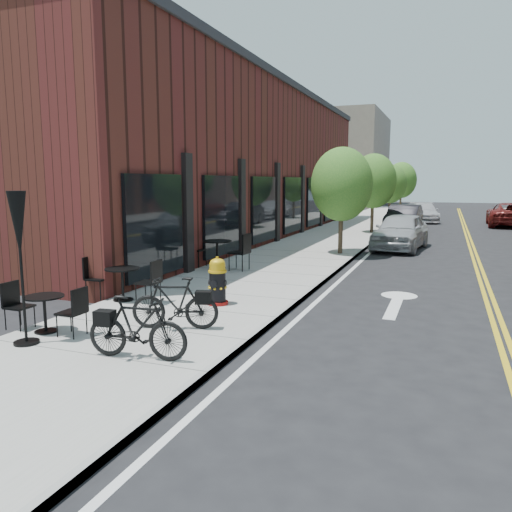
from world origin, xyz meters
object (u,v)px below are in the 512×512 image
at_px(parked_car_a, 400,231).
at_px(parked_car_c, 423,212).
at_px(bicycle_right, 137,328).
at_px(patio_umbrella, 19,235).
at_px(fire_hydrant, 218,282).
at_px(bistro_set_c, 217,250).
at_px(bicycle_left, 175,303).
at_px(bistro_set_a, 45,308).
at_px(bistro_set_b, 122,279).
at_px(parked_car_b, 404,219).
at_px(parked_car_far, 509,215).

xyz_separation_m(parked_car_a, parked_car_c, (0.22, 14.57, -0.09)).
xyz_separation_m(bicycle_right, patio_umbrella, (-2.09, -0.06, 1.29)).
height_order(fire_hydrant, parked_car_c, parked_car_c).
bearing_deg(bistro_set_c, bicycle_left, -66.28).
relative_size(bistro_set_a, bistro_set_b, 0.89).
bearing_deg(bicycle_right, bistro_set_c, 9.61).
distance_m(bicycle_right, bistro_set_c, 7.78).
bearing_deg(parked_car_b, parked_car_a, -83.46).
distance_m(bicycle_right, bistro_set_b, 3.84).
relative_size(bicycle_right, bistro_set_a, 1.02).
xyz_separation_m(parked_car_b, parked_car_far, (5.66, 5.83, -0.01)).
height_order(bistro_set_c, patio_umbrella, patio_umbrella).
xyz_separation_m(bicycle_left, parked_car_b, (2.26, 20.26, 0.14)).
height_order(parked_car_a, parked_car_b, parked_car_a).
xyz_separation_m(patio_umbrella, parked_car_far, (9.75, 27.68, -1.16)).
height_order(fire_hydrant, patio_umbrella, patio_umbrella).
bearing_deg(parked_car_c, parked_car_far, -25.12).
height_order(bicycle_left, bistro_set_c, bistro_set_c).
bearing_deg(bistro_set_a, parked_car_c, 79.99).
relative_size(bicycle_left, bicycle_right, 0.99).
bearing_deg(parked_car_a, bistro_set_a, -102.02).
height_order(bistro_set_a, parked_car_a, parked_car_a).
bearing_deg(parked_car_far, bistro_set_c, 65.37).
bearing_deg(bicycle_left, bicycle_right, -7.41).
xyz_separation_m(bistro_set_b, parked_car_c, (5.08, 26.25, 0.05)).
relative_size(fire_hydrant, parked_car_far, 0.20).
bearing_deg(parked_car_b, bistro_set_b, -100.27).
relative_size(bicycle_right, patio_umbrella, 0.64).
bearing_deg(bicycle_right, bistro_set_a, 69.23).
bearing_deg(parked_car_c, fire_hydrant, -103.82).
distance_m(bicycle_right, bistro_set_a, 2.33).
distance_m(parked_car_a, parked_car_b, 7.14).
bearing_deg(parked_car_a, fire_hydrant, -97.36).
relative_size(bistro_set_c, parked_car_far, 0.40).
height_order(bistro_set_a, bistro_set_b, bistro_set_b).
xyz_separation_m(bicycle_right, parked_car_c, (2.67, 29.24, 0.05)).
bearing_deg(bistro_set_b, bistro_set_a, -87.88).
height_order(bistro_set_b, parked_car_c, parked_car_c).
bearing_deg(bistro_set_b, parked_car_a, 66.14).
xyz_separation_m(bicycle_right, parked_car_a, (2.45, 14.67, 0.14)).
height_order(patio_umbrella, parked_car_far, patio_umbrella).
height_order(bistro_set_a, parked_car_c, parked_car_c).
bearing_deg(bistro_set_a, parked_car_b, 78.39).
distance_m(bicycle_left, parked_car_far, 27.27).
xyz_separation_m(fire_hydrant, patio_umbrella, (-1.77, -3.48, 1.28)).
bearing_deg(bistro_set_b, patio_umbrella, -85.17).
xyz_separation_m(bistro_set_b, bistro_set_c, (0.18, 4.46, 0.08)).
distance_m(bistro_set_b, parked_car_c, 26.74).
height_order(bistro_set_a, parked_car_b, parked_car_b).
relative_size(bicycle_left, bistro_set_c, 0.76).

